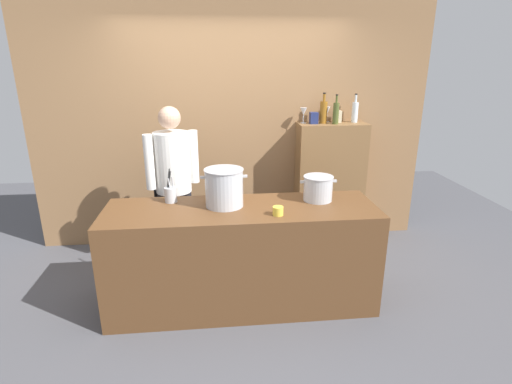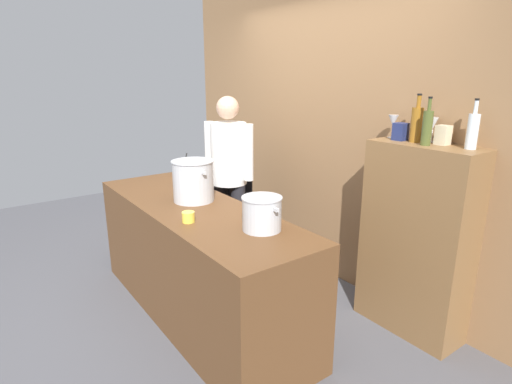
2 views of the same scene
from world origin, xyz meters
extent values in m
plane|color=#4C4C51|center=(0.00, 0.00, 0.00)|extent=(8.00, 8.00, 0.00)
cube|color=olive|center=(0.00, 1.40, 1.50)|extent=(4.40, 0.10, 3.00)
cube|color=brown|center=(0.00, 0.00, 0.45)|extent=(2.27, 0.70, 0.90)
cube|color=brown|center=(1.09, 1.19, 0.70)|extent=(0.76, 0.32, 1.40)
cylinder|color=black|center=(-0.52, 0.73, 0.42)|extent=(0.14, 0.14, 0.84)
cylinder|color=black|center=(-0.70, 0.65, 0.42)|extent=(0.14, 0.14, 0.84)
cylinder|color=white|center=(-0.61, 0.69, 1.13)|extent=(0.34, 0.34, 0.58)
cube|color=black|center=(-0.69, 0.85, 0.89)|extent=(0.28, 0.14, 0.52)
cylinder|color=white|center=(-0.41, 0.78, 1.16)|extent=(0.09, 0.09, 0.52)
cylinder|color=white|center=(-0.81, 0.60, 1.16)|extent=(0.09, 0.09, 0.52)
sphere|color=tan|center=(-0.61, 0.69, 1.55)|extent=(0.21, 0.21, 0.21)
cylinder|color=#B7BABF|center=(-0.14, 0.07, 1.05)|extent=(0.31, 0.31, 0.31)
cylinder|color=#B7BABF|center=(-0.14, 0.07, 1.21)|extent=(0.33, 0.33, 0.01)
cube|color=#B7BABF|center=(-0.31, 0.07, 1.15)|extent=(0.04, 0.02, 0.02)
cube|color=#B7BABF|center=(0.04, 0.07, 1.15)|extent=(0.04, 0.02, 0.02)
cylinder|color=#B7BABF|center=(0.68, 0.12, 1.00)|extent=(0.25, 0.25, 0.21)
cylinder|color=#B7BABF|center=(0.68, 0.12, 1.11)|extent=(0.26, 0.26, 0.01)
cube|color=#B7BABF|center=(0.53, 0.12, 1.07)|extent=(0.04, 0.02, 0.02)
cube|color=#B7BABF|center=(0.82, 0.12, 1.07)|extent=(0.04, 0.02, 0.02)
cylinder|color=#B7BABF|center=(-0.59, 0.21, 0.97)|extent=(0.10, 0.10, 0.13)
cylinder|color=#B7BABF|center=(-0.59, 0.20, 1.02)|extent=(0.03, 0.01, 0.19)
cylinder|color=#B7BABF|center=(-0.57, 0.20, 1.03)|extent=(0.02, 0.04, 0.21)
cylinder|color=#262626|center=(-0.61, 0.23, 1.05)|extent=(0.05, 0.05, 0.27)
cylinder|color=#262626|center=(-0.60, 0.22, 1.04)|extent=(0.05, 0.04, 0.25)
cylinder|color=yellow|center=(0.28, -0.19, 0.94)|extent=(0.09, 0.09, 0.07)
cylinder|color=silver|center=(1.35, 1.25, 1.51)|extent=(0.07, 0.07, 0.22)
cylinder|color=silver|center=(1.35, 1.25, 1.66)|extent=(0.02, 0.02, 0.08)
cylinder|color=black|center=(1.35, 1.25, 1.70)|extent=(0.03, 0.03, 0.01)
cylinder|color=#475123|center=(1.11, 1.15, 1.51)|extent=(0.06, 0.06, 0.23)
cylinder|color=#475123|center=(1.11, 1.15, 1.66)|extent=(0.02, 0.02, 0.08)
cylinder|color=black|center=(1.11, 1.15, 1.71)|extent=(0.03, 0.03, 0.01)
cylinder|color=#8C5919|center=(0.99, 1.21, 1.52)|extent=(0.08, 0.08, 0.24)
cylinder|color=#8C5919|center=(0.99, 1.21, 1.67)|extent=(0.03, 0.03, 0.08)
cylinder|color=black|center=(0.99, 1.21, 1.72)|extent=(0.03, 0.03, 0.01)
cylinder|color=silver|center=(0.77, 1.24, 1.40)|extent=(0.06, 0.06, 0.01)
cylinder|color=silver|center=(0.77, 1.24, 1.44)|extent=(0.01, 0.01, 0.08)
cone|color=silver|center=(0.77, 1.24, 1.52)|extent=(0.07, 0.07, 0.08)
cylinder|color=silver|center=(1.05, 1.30, 1.40)|extent=(0.06, 0.06, 0.01)
cylinder|color=silver|center=(1.05, 1.30, 1.44)|extent=(0.01, 0.01, 0.08)
cone|color=silver|center=(1.05, 1.30, 1.53)|extent=(0.07, 0.07, 0.08)
cube|color=navy|center=(0.88, 1.19, 1.46)|extent=(0.08, 0.08, 0.12)
cube|color=beige|center=(1.16, 1.26, 1.46)|extent=(0.08, 0.08, 0.13)
camera|label=1|loc=(-0.20, -3.10, 2.08)|focal=28.11mm
camera|label=2|loc=(2.63, -1.34, 1.85)|focal=28.84mm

